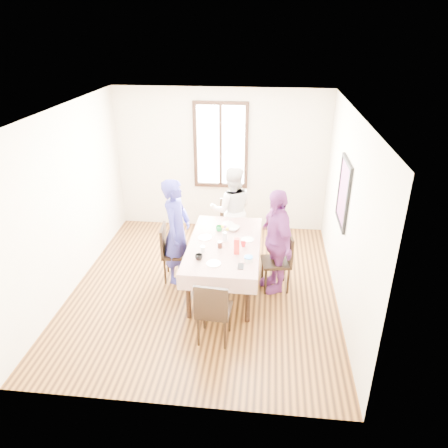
{
  "coord_description": "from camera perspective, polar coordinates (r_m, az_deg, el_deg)",
  "views": [
    {
      "loc": [
        0.9,
        -5.45,
        3.74
      ],
      "look_at": [
        0.3,
        0.02,
        1.1
      ],
      "focal_mm": 34.0,
      "sensor_mm": 36.0,
      "label": 1
    }
  ],
  "objects": [
    {
      "name": "ground",
      "position": [
        6.67,
        -2.62,
        -8.52
      ],
      "size": [
        4.5,
        4.5,
        0.0
      ],
      "primitive_type": "plane",
      "color": "black",
      "rests_on": "ground"
    },
    {
      "name": "back_wall",
      "position": [
        8.11,
        -0.42,
        8.48
      ],
      "size": [
        4.0,
        0.0,
        4.0
      ],
      "primitive_type": "plane",
      "rotation": [
        1.57,
        0.0,
        0.0
      ],
      "color": "beige",
      "rests_on": "ground"
    },
    {
      "name": "right_wall",
      "position": [
        6.05,
        16.18,
        1.28
      ],
      "size": [
        0.0,
        4.5,
        4.5
      ],
      "primitive_type": "plane",
      "rotation": [
        1.57,
        0.0,
        -1.57
      ],
      "color": "beige",
      "rests_on": "ground"
    },
    {
      "name": "window_frame",
      "position": [
        8.01,
        -0.44,
        10.49
      ],
      "size": [
        1.02,
        0.06,
        1.62
      ],
      "primitive_type": "cube",
      "color": "black",
      "rests_on": "back_wall"
    },
    {
      "name": "window_pane",
      "position": [
        8.02,
        -0.43,
        10.51
      ],
      "size": [
        0.9,
        0.02,
        1.5
      ],
      "primitive_type": "cube",
      "color": "white",
      "rests_on": "back_wall"
    },
    {
      "name": "art_poster",
      "position": [
        6.25,
        15.82,
        4.09
      ],
      "size": [
        0.04,
        0.76,
        0.96
      ],
      "primitive_type": "cube",
      "color": "red",
      "rests_on": "right_wall"
    },
    {
      "name": "dining_table",
      "position": [
        6.5,
        0.05,
        -5.58
      ],
      "size": [
        0.93,
        1.76,
        0.75
      ],
      "primitive_type": "cube",
      "color": "black",
      "rests_on": "ground"
    },
    {
      "name": "tablecloth",
      "position": [
        6.31,
        0.05,
        -2.62
      ],
      "size": [
        1.05,
        1.88,
        0.01
      ],
      "primitive_type": "cube",
      "color": "#5A1209",
      "rests_on": "dining_table"
    },
    {
      "name": "chair_left",
      "position": [
        6.71,
        -6.43,
        -3.87
      ],
      "size": [
        0.46,
        0.46,
        0.91
      ],
      "primitive_type": "cube",
      "rotation": [
        0.0,
        0.0,
        -1.47
      ],
      "color": "black",
      "rests_on": "ground"
    },
    {
      "name": "chair_right",
      "position": [
        6.48,
        6.98,
        -5.07
      ],
      "size": [
        0.48,
        0.48,
        0.91
      ],
      "primitive_type": "cube",
      "rotation": [
        0.0,
        0.0,
        1.74
      ],
      "color": "black",
      "rests_on": "ground"
    },
    {
      "name": "chair_far",
      "position": [
        7.52,
        1.04,
        -0.31
      ],
      "size": [
        0.46,
        0.46,
        0.91
      ],
      "primitive_type": "cube",
      "rotation": [
        0.0,
        0.0,
        3.24
      ],
      "color": "black",
      "rests_on": "ground"
    },
    {
      "name": "chair_near",
      "position": [
        5.46,
        -1.34,
        -11.41
      ],
      "size": [
        0.45,
        0.45,
        0.91
      ],
      "primitive_type": "cube",
      "rotation": [
        0.0,
        0.0,
        -0.07
      ],
      "color": "black",
      "rests_on": "ground"
    },
    {
      "name": "person_left",
      "position": [
        6.53,
        -6.41,
        -0.96
      ],
      "size": [
        0.49,
        0.66,
        1.67
      ],
      "primitive_type": "imported",
      "rotation": [
        0.0,
        0.0,
        1.42
      ],
      "color": "navy",
      "rests_on": "ground"
    },
    {
      "name": "person_far",
      "position": [
        7.36,
        1.04,
        1.93
      ],
      "size": [
        0.84,
        0.69,
        1.57
      ],
      "primitive_type": "imported",
      "rotation": [
        0.0,
        0.0,
        3.28
      ],
      "color": "white",
      "rests_on": "ground"
    },
    {
      "name": "person_right",
      "position": [
        6.3,
        6.97,
        -2.28
      ],
      "size": [
        0.72,
        1.03,
        1.62
      ],
      "primitive_type": "imported",
      "rotation": [
        0.0,
        0.0,
        -1.19
      ],
      "color": "#732D73",
      "rests_on": "ground"
    },
    {
      "name": "mug_black",
      "position": [
        5.87,
        -3.41,
        -4.46
      ],
      "size": [
        0.13,
        0.13,
        0.08
      ],
      "primitive_type": "imported",
      "rotation": [
        0.0,
        0.0,
        0.29
      ],
      "color": "black",
      "rests_on": "tablecloth"
    },
    {
      "name": "mug_flag",
      "position": [
        6.2,
        2.61,
        -2.73
      ],
      "size": [
        0.11,
        0.11,
        0.08
      ],
      "primitive_type": "imported",
      "rotation": [
        0.0,
        0.0,
        0.58
      ],
      "color": "red",
      "rests_on": "tablecloth"
    },
    {
      "name": "mug_green",
      "position": [
        6.65,
        -0.66,
        -0.61
      ],
      "size": [
        0.15,
        0.15,
        0.08
      ],
      "primitive_type": "imported",
      "rotation": [
        0.0,
        0.0,
        -0.65
      ],
      "color": "#0C7226",
      "rests_on": "tablecloth"
    },
    {
      "name": "serving_bowl",
      "position": [
        6.69,
        1.16,
        -0.57
      ],
      "size": [
        0.27,
        0.27,
        0.05
      ],
      "primitive_type": "imported",
      "rotation": [
        0.0,
        0.0,
        -0.32
      ],
      "color": "white",
      "rests_on": "tablecloth"
    },
    {
      "name": "juice_carton",
      "position": [
        5.98,
        1.72,
        -2.99
      ],
      "size": [
        0.07,
        0.07,
        0.24
      ],
      "primitive_type": "cube",
      "color": "red",
      "rests_on": "tablecloth"
    },
    {
      "name": "butter_tub",
      "position": [
        5.84,
        3.29,
        -4.76
      ],
      "size": [
        0.12,
        0.12,
        0.06
      ],
      "primitive_type": "cylinder",
      "color": "white",
      "rests_on": "tablecloth"
    },
    {
      "name": "jam_jar",
      "position": [
        6.15,
        -0.55,
        -2.83
      ],
      "size": [
        0.07,
        0.07,
        0.1
      ],
      "primitive_type": "cylinder",
      "color": "black",
      "rests_on": "tablecloth"
    },
    {
      "name": "drinking_glass",
      "position": [
        6.05,
        -2.87,
        -3.41
      ],
      "size": [
        0.06,
        0.06,
        0.09
      ],
      "primitive_type": "cylinder",
      "color": "silver",
      "rests_on": "tablecloth"
    },
    {
      "name": "smartphone",
      "position": [
        5.72,
        2.26,
        -5.71
      ],
      "size": [
        0.08,
        0.16,
        0.01
      ],
      "primitive_type": "cube",
      "color": "black",
      "rests_on": "tablecloth"
    },
    {
      "name": "flower_vase",
      "position": [
        6.34,
        0.13,
        -1.69
      ],
      "size": [
        0.07,
        0.07,
        0.14
      ],
      "primitive_type": "cylinder",
      "color": "silver",
      "rests_on": "tablecloth"
    },
    {
      "name": "plate_left",
      "position": [
        6.45,
        -2.6,
        -1.84
      ],
      "size": [
        0.2,
        0.2,
        0.01
      ],
      "primitive_type": "cylinder",
      "color": "white",
      "rests_on": "tablecloth"
    },
    {
      "name": "plate_right",
      "position": [
        6.4,
        3.16,
        -2.11
      ],
      "size": [
        0.2,
        0.2,
        0.01
      ],
      "primitive_type": "cylinder",
      "color": "white",
      "rests_on": "tablecloth"
    },
    {
      "name": "plate_far",
      "position": [
        6.88,
        0.54,
        0.03
      ],
      "size": [
        0.2,
        0.2,
        0.01
      ],
      "primitive_type": "cylinder",
      "color": "white",
      "rests_on": "tablecloth"
    },
    {
      "name": "plate_near",
      "position": [
        5.78,
        -1.41,
        -5.33
      ],
      "size": [
        0.2,
        0.2,
        0.01
      ],
      "primitive_type": "cylinder",
      "color": "white",
      "rests_on": "tablecloth"
    },
    {
      "name": "butter_lid",
      "position": [
        5.82,
        3.3,
        -4.46
      ],
      "size": [
        0.12,
        0.12,
        0.01
      ],
      "primitive_type": "cylinder",
      "color": "blue",
      "rests_on": "butter_tub"
    },
    {
      "name": "flower_bunch",
      "position": [
        6.29,
        0.13,
        -0.73
      ],
      "size": [
        0.09,
        0.09,
        0.1
      ],
      "primitive_type": null,
      "color": "yellow",
      "rests_on": "flower_vase"
    }
  ]
}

